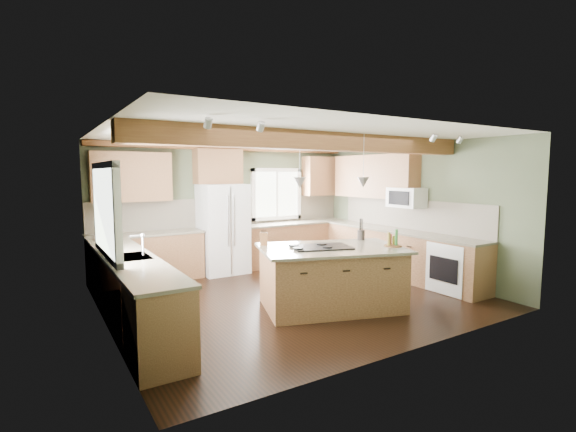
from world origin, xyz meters
TOP-DOWN VIEW (x-y plane):
  - floor at (0.00, 0.00)m, footprint 5.60×5.60m
  - ceiling at (0.00, 0.00)m, footprint 5.60×5.60m
  - wall_back at (0.00, 2.50)m, footprint 5.60×0.00m
  - wall_left at (-2.80, 0.00)m, footprint 0.00×5.00m
  - wall_right at (2.80, 0.00)m, footprint 0.00×5.00m
  - ceiling_beam at (0.00, -0.79)m, footprint 5.55×0.26m
  - soffit_trim at (0.00, 2.40)m, footprint 5.55×0.20m
  - backsplash_back at (0.00, 2.48)m, footprint 5.58×0.03m
  - backsplash_right at (2.78, 0.05)m, footprint 0.03×3.70m
  - base_cab_back_left at (-1.79, 2.20)m, footprint 2.02×0.60m
  - counter_back_left at (-1.79, 2.20)m, footprint 2.06×0.64m
  - base_cab_back_right at (1.49, 2.20)m, footprint 2.62×0.60m
  - counter_back_right at (1.49, 2.20)m, footprint 2.66×0.64m
  - base_cab_left at (-2.50, 0.05)m, footprint 0.60×3.70m
  - counter_left at (-2.50, 0.05)m, footprint 0.64×3.74m
  - base_cab_right at (2.50, 0.05)m, footprint 0.60×3.70m
  - counter_right at (2.50, 0.05)m, footprint 0.64×3.74m
  - upper_cab_back_left at (-1.99, 2.33)m, footprint 1.40×0.35m
  - upper_cab_over_fridge at (-0.30, 2.33)m, footprint 0.96×0.35m
  - upper_cab_right at (2.62, 0.90)m, footprint 0.35×2.20m
  - upper_cab_back_corner at (2.30, 2.33)m, footprint 0.90×0.35m
  - window_left at (-2.78, 0.05)m, footprint 0.04×1.60m
  - window_back at (1.15, 2.48)m, footprint 1.10×0.04m
  - sink at (-2.50, 0.05)m, footprint 0.50×0.65m
  - faucet at (-2.32, 0.05)m, footprint 0.02×0.02m
  - dishwasher at (-2.49, -1.25)m, footprint 0.60×0.60m
  - oven at (2.49, -1.25)m, footprint 0.60×0.72m
  - microwave at (2.58, -0.05)m, footprint 0.40×0.70m
  - pendant_left at (-0.26, -0.64)m, footprint 0.18×0.18m
  - pendant_right at (0.67, -0.94)m, footprint 0.18×0.18m
  - refrigerator at (-0.30, 2.12)m, footprint 0.90×0.74m
  - island at (0.21, -0.79)m, footprint 2.24×1.75m
  - island_top at (0.21, -0.79)m, footprint 2.40×1.91m
  - cooktop at (0.05, -0.74)m, footprint 0.98×0.80m
  - knife_block at (-0.57, -0.11)m, footprint 0.14×0.14m
  - utensil_crock at (1.05, -0.49)m, footprint 0.15×0.15m
  - bottle_tray at (1.05, -1.21)m, footprint 0.37×0.37m

SIDE VIEW (x-z plane):
  - floor at x=0.00m, z-range 0.00..0.00m
  - dishwasher at x=-2.49m, z-range 0.01..0.85m
  - oven at x=2.49m, z-range 0.01..0.85m
  - base_cab_back_left at x=-1.79m, z-range 0.00..0.88m
  - base_cab_back_right at x=1.49m, z-range 0.00..0.88m
  - base_cab_left at x=-2.50m, z-range 0.00..0.88m
  - base_cab_right at x=2.50m, z-range 0.00..0.88m
  - island at x=0.21m, z-range 0.00..0.88m
  - counter_back_left at x=-1.79m, z-range 0.88..0.92m
  - counter_back_right at x=1.49m, z-range 0.88..0.92m
  - counter_left at x=-2.50m, z-range 0.88..0.92m
  - counter_right at x=2.50m, z-range 0.88..0.92m
  - refrigerator at x=-0.30m, z-range 0.00..1.80m
  - island_top at x=0.21m, z-range 0.88..0.92m
  - sink at x=-2.50m, z-range 0.89..0.92m
  - cooktop at x=0.05m, z-range 0.92..0.94m
  - utensil_crock at x=1.05m, z-range 0.92..1.08m
  - knife_block at x=-0.57m, z-range 0.92..1.11m
  - bottle_tray at x=1.05m, z-range 0.92..1.16m
  - faucet at x=-2.32m, z-range 0.91..1.19m
  - backsplash_back at x=0.00m, z-range 0.92..1.50m
  - backsplash_right at x=2.78m, z-range 0.92..1.50m
  - wall_back at x=0.00m, z-range -1.50..4.10m
  - wall_left at x=-2.80m, z-range -1.20..3.80m
  - wall_right at x=2.80m, z-range -1.20..3.80m
  - window_back at x=1.15m, z-range 1.05..2.05m
  - window_left at x=-2.78m, z-range 1.02..2.08m
  - microwave at x=2.58m, z-range 1.36..1.74m
  - pendant_left at x=-0.26m, z-range 1.80..1.96m
  - pendant_right at x=0.67m, z-range 1.80..1.96m
  - upper_cab_back_left at x=-1.99m, z-range 1.50..2.40m
  - upper_cab_right at x=2.62m, z-range 1.50..2.40m
  - upper_cab_back_corner at x=2.30m, z-range 1.50..2.40m
  - upper_cab_over_fridge at x=-0.30m, z-range 1.80..2.50m
  - ceiling_beam at x=0.00m, z-range 2.34..2.60m
  - soffit_trim at x=0.00m, z-range 2.49..2.59m
  - ceiling at x=0.00m, z-range 2.60..2.60m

